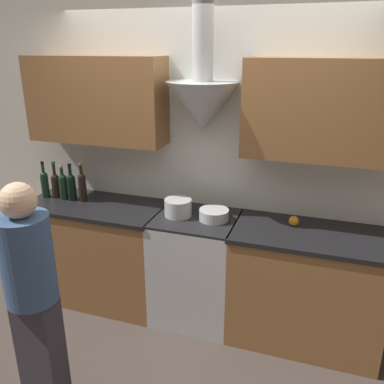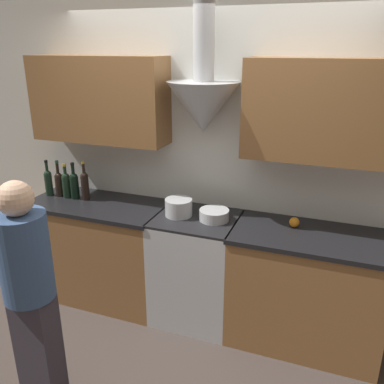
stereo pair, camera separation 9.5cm
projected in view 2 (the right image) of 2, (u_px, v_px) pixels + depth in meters
name	position (u px, v px, depth m)	size (l,w,h in m)	color
ground_plane	(181.00, 340.00, 3.26)	(12.00, 12.00, 0.00)	#423833
wall_back	(207.00, 144.00, 3.31)	(8.40, 0.56, 2.60)	silver
counter_left	(101.00, 250.00, 3.71)	(1.21, 0.62, 0.93)	brown
counter_right	(305.00, 289.00, 3.12)	(1.15, 0.62, 0.93)	brown
stove_range	(196.00, 267.00, 3.41)	(0.66, 0.60, 0.93)	#B7BABC
wine_bottle_0	(48.00, 181.00, 3.69)	(0.07, 0.07, 0.33)	black
wine_bottle_1	(59.00, 182.00, 3.68)	(0.07, 0.07, 0.33)	black
wine_bottle_2	(66.00, 184.00, 3.64)	(0.07, 0.07, 0.31)	black
wine_bottle_3	(74.00, 184.00, 3.61)	(0.08, 0.08, 0.33)	black
wine_bottle_4	(85.00, 184.00, 3.58)	(0.07, 0.07, 0.35)	black
stock_pot	(179.00, 207.00, 3.27)	(0.22, 0.22, 0.14)	#B7BABC
mixing_bowl	(214.00, 215.00, 3.19)	(0.23, 0.23, 0.09)	#B7BABC
orange_fruit	(294.00, 222.00, 3.07)	(0.08, 0.08, 0.08)	orange
person_foreground_left	(30.00, 290.00, 2.41)	(0.30, 0.30, 1.54)	#38333D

